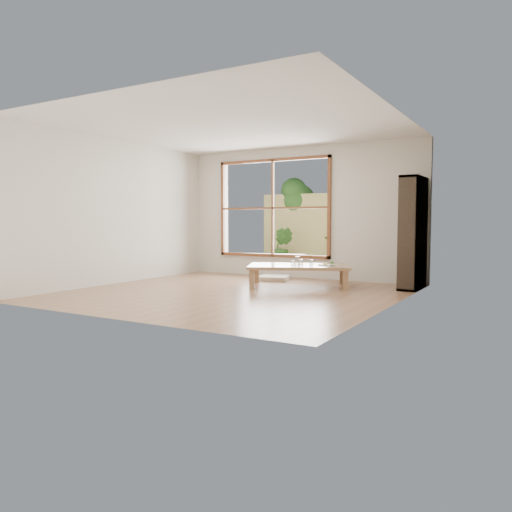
# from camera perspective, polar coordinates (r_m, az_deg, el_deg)

# --- Properties ---
(ground) EXTENTS (5.00, 5.00, 0.00)m
(ground) POSITION_cam_1_polar(r_m,az_deg,el_deg) (7.94, -2.55, -4.21)
(ground) COLOR #976D4B
(ground) RESTS_ON ground
(low_table) EXTENTS (1.97, 1.59, 0.38)m
(low_table) POSITION_cam_1_polar(r_m,az_deg,el_deg) (8.67, 4.91, -1.32)
(low_table) COLOR #9D734C
(low_table) RESTS_ON ground
(floor_cushion) EXTENTS (0.69, 0.69, 0.08)m
(floor_cushion) POSITION_cam_1_polar(r_m,az_deg,el_deg) (9.62, 2.11, -2.53)
(floor_cushion) COLOR white
(floor_cushion) RESTS_ON ground
(bookshelf) EXTENTS (0.30, 0.84, 1.87)m
(bookshelf) POSITION_cam_1_polar(r_m,az_deg,el_deg) (8.72, 17.50, 2.51)
(bookshelf) COLOR #32261B
(bookshelf) RESTS_ON ground
(glass_tall) EXTENTS (0.08, 0.08, 0.15)m
(glass_tall) POSITION_cam_1_polar(r_m,az_deg,el_deg) (8.63, 4.73, -0.55)
(glass_tall) COLOR silver
(glass_tall) RESTS_ON low_table
(glass_mid) EXTENTS (0.06, 0.06, 0.09)m
(glass_mid) POSITION_cam_1_polar(r_m,az_deg,el_deg) (8.70, 6.34, -0.71)
(glass_mid) COLOR silver
(glass_mid) RESTS_ON low_table
(glass_short) EXTENTS (0.07, 0.07, 0.09)m
(glass_short) POSITION_cam_1_polar(r_m,az_deg,el_deg) (8.77, 5.19, -0.68)
(glass_short) COLOR silver
(glass_short) RESTS_ON low_table
(glass_small) EXTENTS (0.06, 0.06, 0.07)m
(glass_small) POSITION_cam_1_polar(r_m,az_deg,el_deg) (8.62, 4.23, -0.80)
(glass_small) COLOR silver
(glass_small) RESTS_ON low_table
(food_tray) EXTENTS (0.31, 0.27, 0.08)m
(food_tray) POSITION_cam_1_polar(r_m,az_deg,el_deg) (8.63, 8.26, -0.94)
(food_tray) COLOR white
(food_tray) RESTS_ON low_table
(deck) EXTENTS (2.80, 2.00, 0.05)m
(deck) POSITION_cam_1_polar(r_m,az_deg,el_deg) (11.32, 4.69, -1.76)
(deck) COLOR #362E27
(deck) RESTS_ON ground
(garden_bench) EXTENTS (1.28, 0.67, 0.39)m
(garden_bench) POSITION_cam_1_polar(r_m,az_deg,el_deg) (10.95, 2.43, -0.09)
(garden_bench) COLOR #32261B
(garden_bench) RESTS_ON deck
(bamboo_fence) EXTENTS (2.80, 0.06, 1.80)m
(bamboo_fence) POSITION_cam_1_polar(r_m,az_deg,el_deg) (12.17, 6.75, 2.88)
(bamboo_fence) COLOR #D8C86F
(bamboo_fence) RESTS_ON ground
(shrub_right) EXTENTS (0.93, 0.82, 0.98)m
(shrub_right) POSITION_cam_1_polar(r_m,az_deg,el_deg) (11.63, 10.12, 0.91)
(shrub_right) COLOR #336023
(shrub_right) RESTS_ON deck
(shrub_left) EXTENTS (0.58, 0.50, 0.96)m
(shrub_left) POSITION_cam_1_polar(r_m,az_deg,el_deg) (12.05, 2.97, 1.00)
(shrub_left) COLOR #336023
(shrub_left) RESTS_ON deck
(garden_tree) EXTENTS (1.04, 0.85, 2.22)m
(garden_tree) POSITION_cam_1_polar(r_m,az_deg,el_deg) (12.74, 4.51, 6.21)
(garden_tree) COLOR #4C3D2D
(garden_tree) RESTS_ON ground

